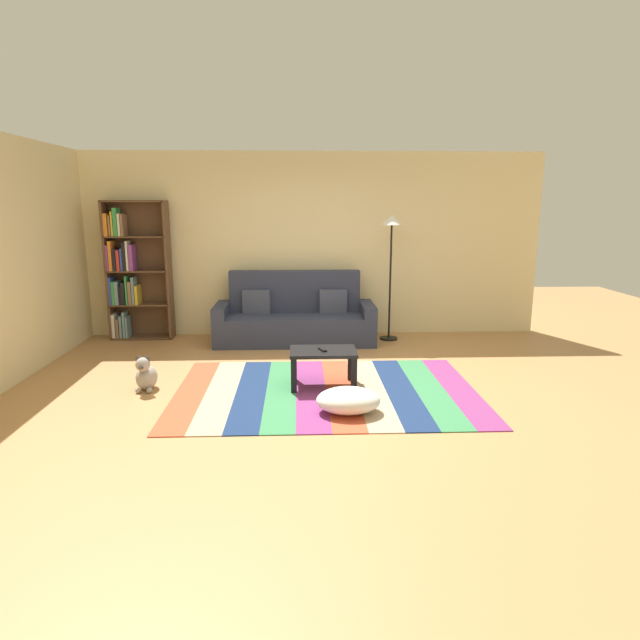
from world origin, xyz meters
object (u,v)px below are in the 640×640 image
(pouf, at_px, (348,400))
(standing_lamp, at_px, (391,236))
(couch, at_px, (295,318))
(bookshelf, at_px, (131,272))
(tv_remote, at_px, (322,349))
(coffee_table, at_px, (323,357))
(dog, at_px, (146,375))

(pouf, xyz_separation_m, standing_lamp, (0.86, 2.84, 1.38))
(couch, bearing_deg, bookshelf, 173.16)
(standing_lamp, height_order, tv_remote, standing_lamp)
(coffee_table, xyz_separation_m, dog, (-1.90, -0.02, -0.17))
(coffee_table, relative_size, dog, 1.80)
(pouf, bearing_deg, dog, 160.43)
(couch, xyz_separation_m, pouf, (0.52, -2.78, -0.21))
(coffee_table, height_order, dog, coffee_table)
(dog, bearing_deg, tv_remote, 0.20)
(dog, bearing_deg, coffee_table, 0.69)
(standing_lamp, bearing_deg, bookshelf, 176.62)
(couch, height_order, coffee_table, couch)
(bookshelf, relative_size, tv_remote, 13.36)
(couch, height_order, pouf, couch)
(bookshelf, xyz_separation_m, coffee_table, (2.69, -2.29, -0.64))
(tv_remote, bearing_deg, standing_lamp, 41.86)
(coffee_table, bearing_deg, dog, -179.31)
(couch, bearing_deg, tv_remote, -81.35)
(couch, relative_size, bookshelf, 1.13)
(dog, bearing_deg, couch, 52.06)
(standing_lamp, bearing_deg, coffee_table, -117.17)
(couch, xyz_separation_m, standing_lamp, (1.38, 0.06, 1.17))
(dog, distance_m, standing_lamp, 3.87)
(coffee_table, bearing_deg, bookshelf, 139.58)
(couch, height_order, dog, couch)
(standing_lamp, relative_size, tv_remote, 12.02)
(coffee_table, relative_size, tv_remote, 4.76)
(bookshelf, height_order, standing_lamp, bookshelf)
(dog, bearing_deg, bookshelf, 108.89)
(bookshelf, bearing_deg, tv_remote, -40.71)
(coffee_table, relative_size, standing_lamp, 0.40)
(bookshelf, relative_size, coffee_table, 2.81)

